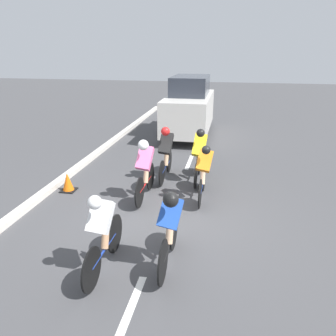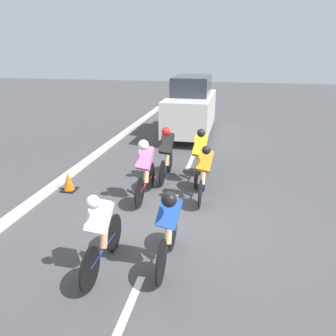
# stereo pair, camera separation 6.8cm
# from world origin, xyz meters

# --- Properties ---
(ground_plane) EXTENTS (60.00, 60.00, 0.00)m
(ground_plane) POSITION_xyz_m (0.00, 0.00, 0.00)
(ground_plane) COLOR #424244
(lane_stripe_near) EXTENTS (0.12, 1.40, 0.01)m
(lane_stripe_near) POSITION_xyz_m (0.00, 2.78, 0.00)
(lane_stripe_near) COLOR white
(lane_stripe_near) RESTS_ON ground
(lane_stripe_mid) EXTENTS (0.12, 1.40, 0.01)m
(lane_stripe_mid) POSITION_xyz_m (0.00, -0.42, 0.00)
(lane_stripe_mid) COLOR white
(lane_stripe_mid) RESTS_ON ground
(lane_stripe_far) EXTENTS (0.12, 1.40, 0.01)m
(lane_stripe_far) POSITION_xyz_m (0.00, -3.62, 0.00)
(lane_stripe_far) COLOR white
(lane_stripe_far) RESTS_ON ground
(curb) EXTENTS (0.20, 25.12, 0.14)m
(curb) POSITION_xyz_m (3.20, -0.42, 0.07)
(curb) COLOR beige
(curb) RESTS_ON ground
(cyclist_blue) EXTENTS (0.41, 1.67, 1.47)m
(cyclist_blue) POSITION_xyz_m (-0.37, 1.73, 0.78)
(cyclist_blue) COLOR black
(cyclist_blue) RESTS_ON ground
(cyclist_black) EXTENTS (0.38, 1.71, 1.54)m
(cyclist_black) POSITION_xyz_m (0.46, -2.06, 0.81)
(cyclist_black) COLOR black
(cyclist_black) RESTS_ON ground
(cyclist_yellow) EXTENTS (0.39, 1.70, 1.53)m
(cyclist_yellow) POSITION_xyz_m (-0.44, -2.06, 0.80)
(cyclist_yellow) COLOR black
(cyclist_yellow) RESTS_ON ground
(cyclist_orange) EXTENTS (0.40, 1.66, 1.42)m
(cyclist_orange) POSITION_xyz_m (-0.67, -0.97, 0.74)
(cyclist_orange) COLOR black
(cyclist_orange) RESTS_ON ground
(cyclist_pink) EXTENTS (0.38, 1.74, 1.54)m
(cyclist_pink) POSITION_xyz_m (0.69, -0.73, 0.81)
(cyclist_pink) COLOR black
(cyclist_pink) RESTS_ON ground
(cyclist_white) EXTENTS (0.37, 1.71, 1.47)m
(cyclist_white) POSITION_xyz_m (0.66, 2.04, 0.76)
(cyclist_white) COLOR black
(cyclist_white) RESTS_ON ground
(support_car) EXTENTS (1.70, 4.26, 2.39)m
(support_car) POSITION_xyz_m (0.47, -7.03, 1.18)
(support_car) COLOR black
(support_car) RESTS_ON ground
(traffic_cone) EXTENTS (0.36, 0.36, 0.49)m
(traffic_cone) POSITION_xyz_m (2.75, -0.82, 0.24)
(traffic_cone) COLOR black
(traffic_cone) RESTS_ON ground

